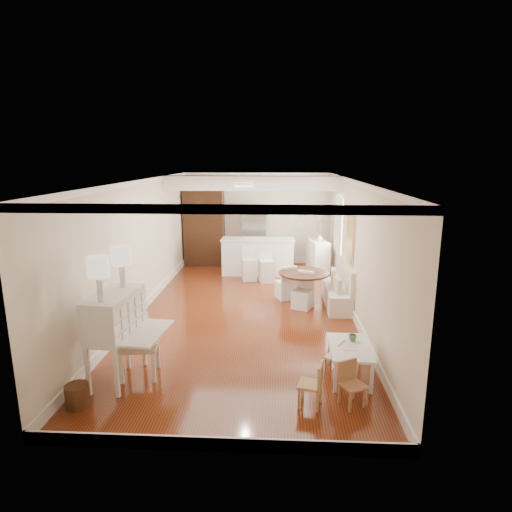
# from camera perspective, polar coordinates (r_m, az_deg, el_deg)

# --- Properties ---
(room) EXTENTS (9.00, 9.04, 2.82)m
(room) POSITION_cam_1_polar(r_m,az_deg,el_deg) (9.12, -0.96, 5.00)
(room) COLOR maroon
(room) RESTS_ON ground
(secretary_bureau) EXTENTS (1.15, 1.17, 1.35)m
(secretary_bureau) POSITION_cam_1_polar(r_m,az_deg,el_deg) (6.72, -18.14, -10.22)
(secretary_bureau) COLOR white
(secretary_bureau) RESTS_ON ground
(gustavian_armchair) EXTENTS (0.68, 0.68, 1.04)m
(gustavian_armchair) POSITION_cam_1_polar(r_m,az_deg,el_deg) (6.80, -15.32, -11.17)
(gustavian_armchair) COLOR white
(gustavian_armchair) RESTS_ON ground
(wicker_basket) EXTENTS (0.36, 0.36, 0.31)m
(wicker_basket) POSITION_cam_1_polar(r_m,az_deg,el_deg) (6.44, -22.74, -16.81)
(wicker_basket) COLOR #53301A
(wicker_basket) RESTS_ON ground
(kids_table) EXTENTS (0.62, 1.01, 0.50)m
(kids_table) POSITION_cam_1_polar(r_m,az_deg,el_deg) (6.77, 12.29, -13.62)
(kids_table) COLOR white
(kids_table) RESTS_ON ground
(kids_chair_a) EXTENTS (0.37, 0.37, 0.64)m
(kids_chair_a) POSITION_cam_1_polar(r_m,az_deg,el_deg) (5.96, 7.24, -16.54)
(kids_chair_a) COLOR tan
(kids_chair_a) RESTS_ON ground
(kids_chair_b) EXTENTS (0.35, 0.35, 0.52)m
(kids_chair_b) POSITION_cam_1_polar(r_m,az_deg,el_deg) (6.88, 10.43, -13.00)
(kids_chair_b) COLOR #9F6F48
(kids_chair_b) RESTS_ON ground
(kids_chair_c) EXTENTS (0.40, 0.40, 0.62)m
(kids_chair_c) POSITION_cam_1_polar(r_m,az_deg,el_deg) (6.07, 12.75, -16.35)
(kids_chair_c) COLOR #B97D54
(kids_chair_c) RESTS_ON ground
(banquette) EXTENTS (0.52, 1.60, 0.98)m
(banquette) POSITION_cam_1_polar(r_m,az_deg,el_deg) (9.68, 10.78, -3.80)
(banquette) COLOR silver
(banquette) RESTS_ON ground
(dining_table) EXTENTS (1.22, 1.22, 0.76)m
(dining_table) POSITION_cam_1_polar(r_m,az_deg,el_deg) (9.67, 6.35, -4.35)
(dining_table) COLOR #4B2818
(dining_table) RESTS_ON ground
(slip_chair_near) EXTENTS (0.52, 0.53, 0.81)m
(slip_chair_near) POSITION_cam_1_polar(r_m,az_deg,el_deg) (9.46, 6.25, -4.58)
(slip_chair_near) COLOR white
(slip_chair_near) RESTS_ON ground
(slip_chair_far) EXTENTS (0.52, 0.52, 0.82)m
(slip_chair_far) POSITION_cam_1_polar(r_m,az_deg,el_deg) (10.07, 3.97, -3.43)
(slip_chair_far) COLOR white
(slip_chair_far) RESTS_ON ground
(breakfast_counter) EXTENTS (2.05, 0.65, 1.03)m
(breakfast_counter) POSITION_cam_1_polar(r_m,az_deg,el_deg) (12.11, 0.25, -0.06)
(breakfast_counter) COLOR white
(breakfast_counter) RESTS_ON ground
(bar_stool_left) EXTENTS (0.44, 0.44, 0.92)m
(bar_stool_left) POSITION_cam_1_polar(r_m,az_deg,el_deg) (11.53, -0.92, -1.00)
(bar_stool_left) COLOR white
(bar_stool_left) RESTS_ON ground
(bar_stool_right) EXTENTS (0.45, 0.45, 0.94)m
(bar_stool_right) POSITION_cam_1_polar(r_m,az_deg,el_deg) (11.36, 1.40, -1.18)
(bar_stool_right) COLOR silver
(bar_stool_right) RESTS_ON ground
(pantry_cabinet) EXTENTS (1.20, 0.60, 2.30)m
(pantry_cabinet) POSITION_cam_1_polar(r_m,az_deg,el_deg) (13.23, -6.91, 3.77)
(pantry_cabinet) COLOR #381E11
(pantry_cabinet) RESTS_ON ground
(fridge) EXTENTS (0.75, 0.65, 1.80)m
(fridge) POSITION_cam_1_polar(r_m,az_deg,el_deg) (13.05, 1.35, 2.62)
(fridge) COLOR silver
(fridge) RESTS_ON ground
(sideboard) EXTENTS (0.62, 1.06, 0.95)m
(sideboard) POSITION_cam_1_polar(r_m,az_deg,el_deg) (12.36, 8.25, -0.11)
(sideboard) COLOR white
(sideboard) RESTS_ON ground
(pencil_cup) EXTENTS (0.13, 0.13, 0.09)m
(pencil_cup) POSITION_cam_1_polar(r_m,az_deg,el_deg) (6.85, 12.74, -10.55)
(pencil_cup) COLOR #538E56
(pencil_cup) RESTS_ON kids_table
(branch_vase) EXTENTS (0.21, 0.21, 0.18)m
(branch_vase) POSITION_cam_1_polar(r_m,az_deg,el_deg) (12.23, 8.52, 2.44)
(branch_vase) COLOR silver
(branch_vase) RESTS_ON sideboard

